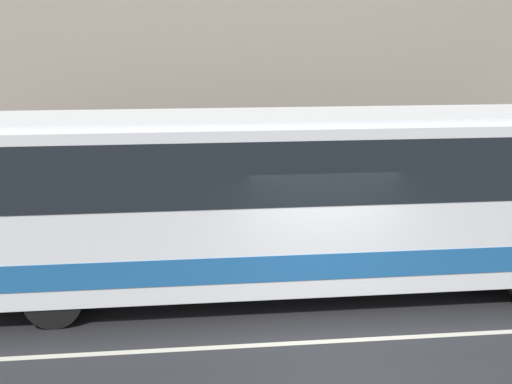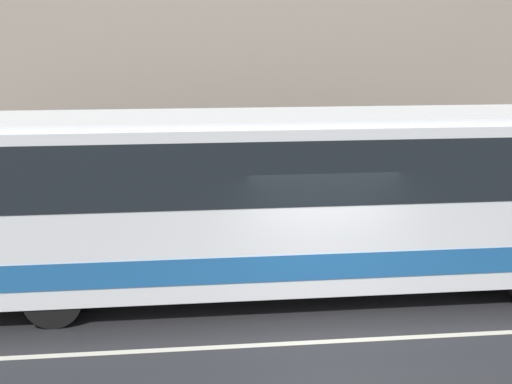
% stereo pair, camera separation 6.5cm
% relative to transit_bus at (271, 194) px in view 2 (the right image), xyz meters
% --- Properties ---
extents(ground_plane, '(60.00, 60.00, 0.00)m').
position_rel_transit_bus_xyz_m(ground_plane, '(0.72, -2.27, -1.88)').
color(ground_plane, '#262628').
extents(sidewalk, '(60.00, 3.01, 0.16)m').
position_rel_transit_bus_xyz_m(sidewalk, '(0.72, 3.23, -1.80)').
color(sidewalk, '#A09E99').
rests_on(sidewalk, ground_plane).
extents(building_facade, '(60.00, 0.35, 9.55)m').
position_rel_transit_bus_xyz_m(building_facade, '(0.72, 4.88, 2.72)').
color(building_facade, gray).
rests_on(building_facade, ground_plane).
extents(lane_stripe, '(54.00, 0.14, 0.01)m').
position_rel_transit_bus_xyz_m(lane_stripe, '(0.72, -2.27, -1.88)').
color(lane_stripe, beige).
rests_on(lane_stripe, ground_plane).
extents(transit_bus, '(12.33, 2.60, 3.34)m').
position_rel_transit_bus_xyz_m(transit_bus, '(0.00, 0.00, 0.00)').
color(transit_bus, white).
rests_on(transit_bus, ground_plane).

